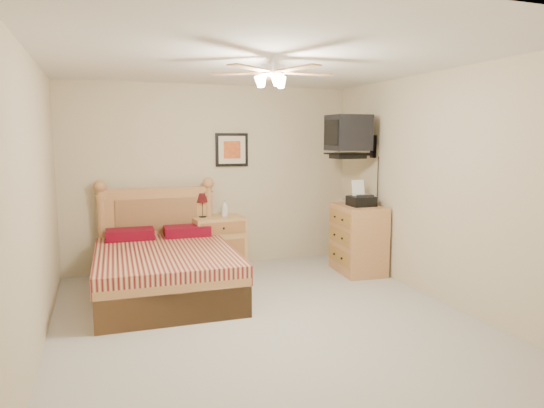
{
  "coord_description": "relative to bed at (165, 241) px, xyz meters",
  "views": [
    {
      "loc": [
        -1.48,
        -4.32,
        1.79
      ],
      "look_at": [
        0.39,
        0.9,
        1.03
      ],
      "focal_mm": 32.0,
      "sensor_mm": 36.0,
      "label": 1
    }
  ],
  "objects": [
    {
      "name": "wall_right",
      "position": [
        2.82,
        -1.12,
        0.62
      ],
      "size": [
        0.04,
        4.5,
        2.5
      ],
      "primitive_type": "cube",
      "color": "#C5B691",
      "rests_on": "ground"
    },
    {
      "name": "fax_machine",
      "position": [
        2.55,
        0.07,
        0.44
      ],
      "size": [
        0.33,
        0.34,
        0.33
      ],
      "primitive_type": null,
      "rotation": [
        0.0,
        0.0,
        -0.03
      ],
      "color": "black",
      "rests_on": "dresser"
    },
    {
      "name": "table_lamp",
      "position": [
        0.63,
        0.93,
        0.26
      ],
      "size": [
        0.19,
        0.19,
        0.32
      ],
      "primitive_type": null,
      "rotation": [
        0.0,
        0.0,
        -0.09
      ],
      "color": "#511018",
      "rests_on": "nightstand"
    },
    {
      "name": "ceiling_fan",
      "position": [
        0.82,
        -1.32,
        1.73
      ],
      "size": [
        1.14,
        1.14,
        0.28
      ],
      "primitive_type": null,
      "color": "white",
      "rests_on": "ceiling"
    },
    {
      "name": "bed",
      "position": [
        0.0,
        0.0,
        0.0
      ],
      "size": [
        1.54,
        2.0,
        1.27
      ],
      "primitive_type": null,
      "rotation": [
        0.0,
        0.0,
        -0.03
      ],
      "color": "#B98341",
      "rests_on": "ground"
    },
    {
      "name": "lotion_bottle",
      "position": [
        0.92,
        0.86,
        0.21
      ],
      "size": [
        0.09,
        0.09,
        0.23
      ],
      "primitive_type": "imported",
      "rotation": [
        0.0,
        0.0,
        -0.04
      ],
      "color": "silver",
      "rests_on": "nightstand"
    },
    {
      "name": "ceiling",
      "position": [
        0.82,
        -1.12,
        1.87
      ],
      "size": [
        4.0,
        4.5,
        0.04
      ],
      "primitive_type": "cube",
      "color": "white",
      "rests_on": "ground"
    },
    {
      "name": "wall_back",
      "position": [
        0.82,
        1.13,
        0.62
      ],
      "size": [
        4.0,
        0.04,
        2.5
      ],
      "primitive_type": "cube",
      "color": "#C5B691",
      "rests_on": "ground"
    },
    {
      "name": "magazine_lower",
      "position": [
        2.5,
        0.41,
        0.28
      ],
      "size": [
        0.26,
        0.3,
        0.02
      ],
      "primitive_type": "imported",
      "rotation": [
        0.0,
        0.0,
        0.27
      ],
      "color": "#B9B196",
      "rests_on": "dresser"
    },
    {
      "name": "nightstand",
      "position": [
        0.82,
        0.88,
        -0.27
      ],
      "size": [
        0.7,
        0.54,
        0.73
      ],
      "primitive_type": "cube",
      "rotation": [
        0.0,
        0.0,
        0.05
      ],
      "color": "#B98341",
      "rests_on": "ground"
    },
    {
      "name": "dresser",
      "position": [
        2.55,
        0.12,
        -0.18
      ],
      "size": [
        0.59,
        0.8,
        0.9
      ],
      "primitive_type": "cube",
      "rotation": [
        0.0,
        0.0,
        -0.08
      ],
      "color": "#A26B3D",
      "rests_on": "ground"
    },
    {
      "name": "wall_front",
      "position": [
        0.82,
        -3.37,
        0.62
      ],
      "size": [
        4.0,
        0.04,
        2.5
      ],
      "primitive_type": "cube",
      "color": "#C5B691",
      "rests_on": "ground"
    },
    {
      "name": "framed_picture",
      "position": [
        1.09,
        1.11,
        0.99
      ],
      "size": [
        0.46,
        0.04,
        0.46
      ],
      "primitive_type": "cube",
      "color": "black",
      "rests_on": "wall_back"
    },
    {
      "name": "wall_left",
      "position": [
        -1.18,
        -1.12,
        0.62
      ],
      "size": [
        0.04,
        4.5,
        2.5
      ],
      "primitive_type": "cube",
      "color": "#C5B691",
      "rests_on": "ground"
    },
    {
      "name": "magazine_upper",
      "position": [
        2.52,
        0.44,
        0.3
      ],
      "size": [
        0.18,
        0.25,
        0.02
      ],
      "primitive_type": "imported",
      "rotation": [
        0.0,
        0.0,
        -0.01
      ],
      "color": "tan",
      "rests_on": "magazine_lower"
    },
    {
      "name": "floor",
      "position": [
        0.82,
        -1.12,
        -0.63
      ],
      "size": [
        4.5,
        4.5,
        0.0
      ],
      "primitive_type": "plane",
      "color": "#A7A397",
      "rests_on": "ground"
    },
    {
      "name": "wall_tv",
      "position": [
        2.57,
        0.22,
        1.18
      ],
      "size": [
        0.56,
        0.46,
        0.58
      ],
      "primitive_type": null,
      "color": "black",
      "rests_on": "wall_right"
    }
  ]
}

